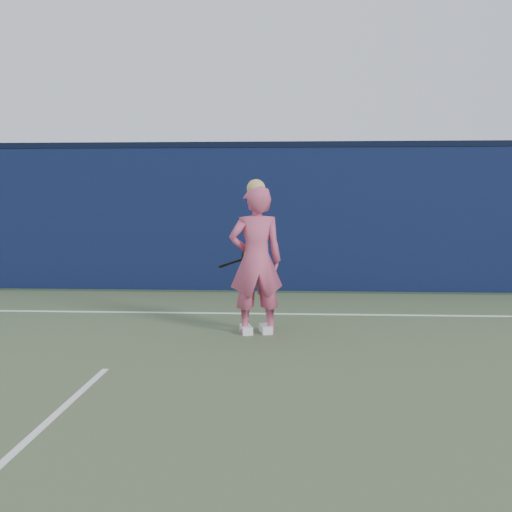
{
  "coord_description": "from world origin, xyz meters",
  "views": [
    {
      "loc": [
        1.79,
        -4.87,
        1.64
      ],
      "look_at": [
        1.33,
        2.73,
        0.94
      ],
      "focal_mm": 45.0,
      "sensor_mm": 36.0,
      "label": 1
    }
  ],
  "objects": [
    {
      "name": "wall_cap",
      "position": [
        0.0,
        6.5,
        2.55
      ],
      "size": [
        24.0,
        0.42,
        0.1
      ],
      "primitive_type": "cube",
      "color": "black",
      "rests_on": "backstop_wall"
    },
    {
      "name": "ground",
      "position": [
        0.0,
        0.0,
        0.0
      ],
      "size": [
        80.0,
        80.0,
        0.0
      ],
      "primitive_type": "plane",
      "color": "#2E462B",
      "rests_on": "ground"
    },
    {
      "name": "racket",
      "position": [
        1.23,
        3.17,
        0.88
      ],
      "size": [
        0.56,
        0.25,
        0.31
      ],
      "rotation": [
        0.0,
        0.0,
        0.26
      ],
      "color": "black",
      "rests_on": "ground"
    },
    {
      "name": "court_lines",
      "position": [
        0.0,
        -0.33,
        0.01
      ],
      "size": [
        11.0,
        12.04,
        0.01
      ],
      "color": "white",
      "rests_on": "court_surface"
    },
    {
      "name": "backstop_wall",
      "position": [
        0.0,
        6.5,
        1.25
      ],
      "size": [
        24.0,
        0.4,
        2.5
      ],
      "primitive_type": "cube",
      "color": "black",
      "rests_on": "ground"
    },
    {
      "name": "player",
      "position": [
        1.33,
        2.73,
        0.89
      ],
      "size": [
        0.73,
        0.57,
        1.85
      ],
      "rotation": [
        0.0,
        0.0,
        3.38
      ],
      "color": "#CB4F73",
      "rests_on": "ground"
    }
  ]
}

